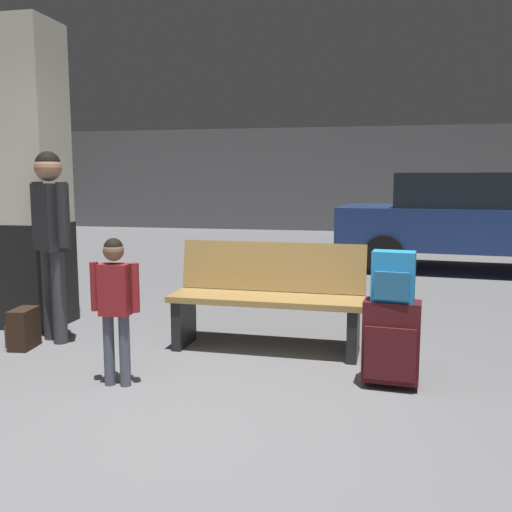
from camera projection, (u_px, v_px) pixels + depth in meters
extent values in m
cube|color=slate|center=(290.00, 299.00, 7.04)|extent=(18.00, 18.00, 0.10)
cube|color=#565658|center=(339.00, 180.00, 15.43)|extent=(18.00, 0.12, 2.80)
cube|color=black|center=(36.00, 274.00, 5.56)|extent=(0.57, 0.57, 1.00)
cube|color=beige|center=(28.00, 124.00, 5.36)|extent=(0.56, 0.56, 1.88)
cube|color=#9E7A42|center=(266.00, 299.00, 4.69)|extent=(1.61, 0.48, 0.05)
cube|color=#9E7A42|center=(272.00, 267.00, 4.90)|extent=(1.60, 0.16, 0.42)
cube|color=black|center=(184.00, 322.00, 4.89)|extent=(0.09, 0.40, 0.41)
cube|color=black|center=(353.00, 332.00, 4.56)|extent=(0.09, 0.40, 0.41)
cube|color=#471419|center=(391.00, 341.00, 3.89)|extent=(0.40, 0.23, 0.56)
cube|color=#471419|center=(390.00, 354.00, 3.80)|extent=(0.34, 0.05, 0.36)
cube|color=#A5A5AA|center=(393.00, 300.00, 3.93)|extent=(0.14, 0.04, 0.02)
cylinder|color=black|center=(368.00, 377.00, 4.06)|extent=(0.02, 0.05, 0.04)
cylinder|color=black|center=(414.00, 382.00, 3.97)|extent=(0.02, 0.05, 0.04)
cube|color=#268CD8|center=(393.00, 276.00, 3.83)|extent=(0.30, 0.19, 0.34)
cube|color=#23608E|center=(392.00, 286.00, 3.75)|extent=(0.23, 0.06, 0.19)
cylinder|color=black|center=(394.00, 253.00, 3.81)|extent=(0.06, 0.03, 0.02)
cylinder|color=#4C5160|center=(125.00, 351.00, 3.92)|extent=(0.08, 0.08, 0.50)
cylinder|color=#4C5160|center=(109.00, 350.00, 3.94)|extent=(0.08, 0.08, 0.50)
cube|color=maroon|center=(115.00, 290.00, 3.87)|extent=(0.21, 0.13, 0.35)
cylinder|color=maroon|center=(135.00, 288.00, 3.84)|extent=(0.06, 0.06, 0.34)
cylinder|color=maroon|center=(95.00, 286.00, 3.89)|extent=(0.06, 0.06, 0.34)
sphere|color=brown|center=(113.00, 251.00, 3.83)|extent=(0.14, 0.14, 0.14)
sphere|color=black|center=(113.00, 248.00, 3.83)|extent=(0.13, 0.13, 0.13)
cylinder|color=#E5D84C|center=(111.00, 284.00, 3.98)|extent=(0.06, 0.06, 0.10)
cylinder|color=red|center=(111.00, 273.00, 3.97)|extent=(0.01, 0.01, 0.06)
cylinder|color=#38383D|center=(59.00, 297.00, 4.93)|extent=(0.12, 0.12, 0.81)
cylinder|color=#38383D|center=(50.00, 294.00, 5.06)|extent=(0.12, 0.12, 0.81)
cube|color=#232326|center=(50.00, 217.00, 4.90)|extent=(0.38, 0.35, 0.57)
cylinder|color=#232326|center=(63.00, 215.00, 4.73)|extent=(0.09, 0.09, 0.55)
cylinder|color=#232326|center=(39.00, 213.00, 5.06)|extent=(0.09, 0.09, 0.55)
sphere|color=#A87A5B|center=(48.00, 168.00, 4.84)|extent=(0.23, 0.23, 0.23)
sphere|color=black|center=(48.00, 164.00, 4.84)|extent=(0.21, 0.21, 0.21)
cube|color=black|center=(24.00, 329.00, 4.81)|extent=(0.19, 0.29, 0.34)
cube|color=#423328|center=(14.00, 334.00, 4.82)|extent=(0.05, 0.23, 0.19)
cylinder|color=black|center=(23.00, 310.00, 4.78)|extent=(0.03, 0.06, 0.02)
cube|color=navy|center=(475.00, 228.00, 8.78)|extent=(4.24, 2.08, 0.64)
cube|color=black|center=(467.00, 190.00, 8.75)|extent=(2.24, 1.73, 0.52)
cylinder|color=black|center=(392.00, 243.00, 9.98)|extent=(0.62, 0.26, 0.60)
cylinder|color=black|center=(384.00, 255.00, 8.46)|extent=(0.62, 0.26, 0.60)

